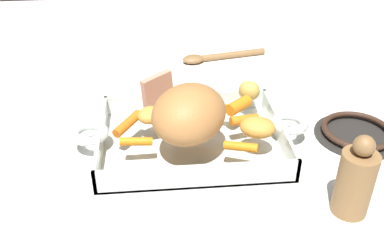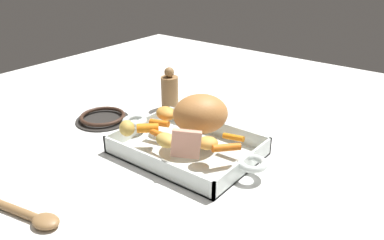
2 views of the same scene
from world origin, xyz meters
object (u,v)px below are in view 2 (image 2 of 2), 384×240
Objects in this scene: potato_golden_small at (166,113)px; baby_carrot_southeast at (227,147)px; pork_roast at (200,114)px; stove_burner_rear at (103,118)px; potato_corner at (208,143)px; serving_spoon at (23,213)px; baby_carrot_northeast at (159,123)px; pepper_mill at (170,91)px; baby_carrot_southwest at (148,128)px; potato_whole at (127,128)px; potato_near_roast at (166,140)px; baby_carrot_center_left at (233,137)px; roasting_dish at (187,148)px; baby_carrot_northwest at (160,135)px; roast_slice_outer at (186,144)px; baby_carrot_long at (185,115)px.

baby_carrot_southeast is at bearing -11.61° from potato_golden_small.
stove_burner_rear is at bearing -172.73° from pork_roast.
serving_spoon is at bearing -114.58° from potato_corner.
baby_carrot_southeast is 0.21m from baby_carrot_northeast.
pepper_mill is at bearing 91.01° from serving_spoon.
potato_golden_small is (-0.02, 0.09, 0.01)m from baby_carrot_southwest.
stove_burner_rear is at bearing 156.36° from potato_whole.
potato_whole reaches higher than potato_near_roast.
potato_near_roast is at bearing -149.29° from potato_corner.
pepper_mill is (-0.23, 0.15, -0.04)m from pork_roast.
baby_carrot_northeast is 0.23m from stove_burner_rear.
baby_carrot_center_left is 1.10× the size of potato_corner.
pepper_mill reaches higher than potato_near_roast.
baby_carrot_southwest is at bearing -172.06° from potato_corner.
roasting_dish is 0.09m from pork_roast.
baby_carrot_southeast is at bearing 0.46° from roasting_dish.
potato_whole is at bearing -70.18° from pepper_mill.
pork_roast is at bearing 137.13° from potato_corner.
serving_spoon is at bearing -118.46° from baby_carrot_southeast.
baby_carrot_northeast reaches higher than baby_carrot_center_left.
baby_carrot_northeast is 0.05m from potato_golden_small.
baby_carrot_northeast is 0.20m from baby_carrot_center_left.
baby_carrot_northwest is 0.85× the size of baby_carrot_southeast.
roast_slice_outer is 1.15× the size of baby_carrot_long.
potato_corner is 0.21m from potato_whole.
roasting_dish is at bearing 166.98° from potato_corner.
serving_spoon is at bearing -60.13° from stove_burner_rear.
baby_carrot_southwest is at bearing -140.43° from pork_roast.
pork_roast reaches higher than potato_whole.
potato_corner reaches higher than baby_carrot_long.
baby_carrot_southeast is 1.59× the size of potato_whole.
baby_carrot_long is 1.05× the size of baby_carrot_northeast.
baby_carrot_southwest reaches higher than baby_carrot_center_left.
roasting_dish reaches higher than stove_burner_rear.
stove_burner_rear is (-0.31, 0.07, -0.05)m from potato_near_roast.
serving_spoon is (0.22, -0.39, 0.00)m from stove_burner_rear.
potato_corner is at bearing -35.48° from pepper_mill.
pork_roast is 0.14m from baby_carrot_southwest.
pork_roast is 0.12m from baby_carrot_southeast.
stove_burner_rear is 1.16× the size of pepper_mill.
baby_carrot_southwest reaches higher than baby_carrot_long.
roasting_dish is 7.07× the size of potato_golden_small.
pork_roast reaches higher than baby_carrot_southeast.
potato_near_roast is at bearing 171.17° from roast_slice_outer.
roasting_dish is 2.76× the size of stove_burner_rear.
baby_carrot_northwest is 1.08× the size of baby_carrot_northeast.
baby_carrot_southeast is 1.27× the size of baby_carrot_northeast.
baby_carrot_southeast reaches higher than baby_carrot_northwest.
potato_golden_small reaches higher than baby_carrot_long.
baby_carrot_long is at bearing -35.82° from pepper_mill.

